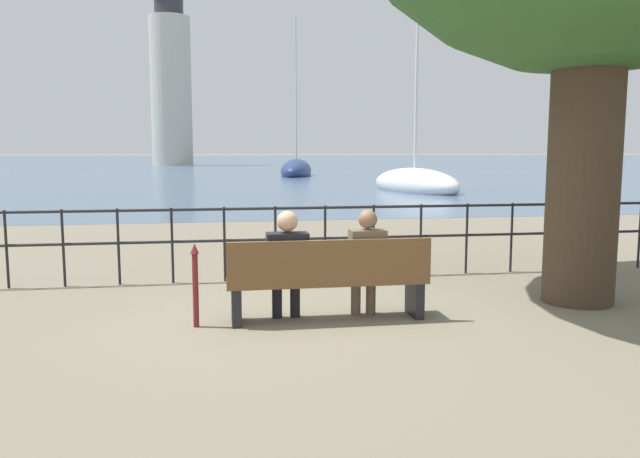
{
  "coord_description": "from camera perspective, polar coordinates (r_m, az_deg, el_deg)",
  "views": [
    {
      "loc": [
        -1.16,
        -6.51,
        1.81
      ],
      "look_at": [
        0.0,
        0.5,
        0.93
      ],
      "focal_mm": 35.0,
      "sensor_mm": 36.0,
      "label": 1
    }
  ],
  "objects": [
    {
      "name": "ground_plane",
      "position": [
        6.86,
        0.69,
        -8.25
      ],
      "size": [
        1000.0,
        1000.0,
        0.0
      ],
      "primitive_type": "plane",
      "color": "#7A705B"
    },
    {
      "name": "harbor_water",
      "position": [
        166.25,
        -9.03,
        6.37
      ],
      "size": [
        600.0,
        300.0,
        0.01
      ],
      "color": "#47607A",
      "rests_on": "ground_plane"
    },
    {
      "name": "park_bench",
      "position": [
        6.69,
        0.79,
        -4.72
      ],
      "size": [
        2.17,
        0.45,
        0.9
      ],
      "color": "brown",
      "rests_on": "ground_plane"
    },
    {
      "name": "seated_person_left",
      "position": [
        6.67,
        -3.02,
        -2.85
      ],
      "size": [
        0.44,
        0.35,
        1.2
      ],
      "color": "black",
      "rests_on": "ground_plane"
    },
    {
      "name": "seated_person_right",
      "position": [
        6.82,
        4.28,
        -2.69
      ],
      "size": [
        0.38,
        0.35,
        1.19
      ],
      "color": "brown",
      "rests_on": "ground_plane"
    },
    {
      "name": "promenade_railing",
      "position": [
        8.88,
        -1.8,
        -0.18
      ],
      "size": [
        10.76,
        0.04,
        1.05
      ],
      "color": "black",
      "rests_on": "ground_plane"
    },
    {
      "name": "closed_umbrella",
      "position": [
        6.58,
        -11.33,
        -4.65
      ],
      "size": [
        0.09,
        0.09,
        0.88
      ],
      "color": "maroon",
      "rests_on": "ground_plane"
    },
    {
      "name": "sailboat_1",
      "position": [
        47.32,
        -2.19,
        5.37
      ],
      "size": [
        3.73,
        7.83,
        12.23
      ],
      "rotation": [
        0.0,
        0.0,
        -0.21
      ],
      "color": "navy",
      "rests_on": "ground_plane"
    },
    {
      "name": "sailboat_3",
      "position": [
        29.15,
        8.65,
        4.15
      ],
      "size": [
        3.49,
        7.04,
        11.77
      ],
      "rotation": [
        0.0,
        0.0,
        0.21
      ],
      "color": "white",
      "rests_on": "ground_plane"
    },
    {
      "name": "harbor_lighthouse",
      "position": [
        87.12,
        -13.48,
        12.95
      ],
      "size": [
        5.34,
        5.34,
        23.65
      ],
      "color": "beige",
      "rests_on": "ground_plane"
    }
  ]
}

